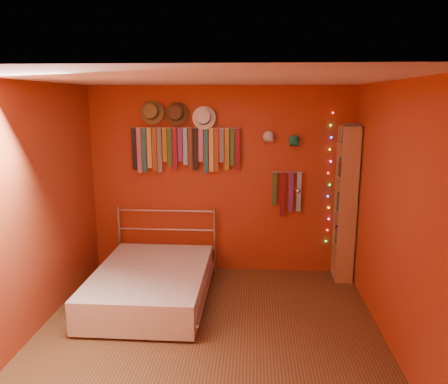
% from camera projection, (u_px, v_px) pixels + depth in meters
% --- Properties ---
extents(ground, '(3.50, 3.50, 0.00)m').
position_uv_depth(ground, '(208.00, 334.00, 4.39)').
color(ground, '#502C1B').
rests_on(ground, ground).
extents(back_wall, '(3.50, 0.02, 2.50)m').
position_uv_depth(back_wall, '(221.00, 181.00, 5.84)').
color(back_wall, maroon).
rests_on(back_wall, ground).
extents(right_wall, '(0.02, 3.50, 2.50)m').
position_uv_depth(right_wall, '(396.00, 218.00, 4.02)').
color(right_wall, maroon).
rests_on(right_wall, ground).
extents(left_wall, '(0.02, 3.50, 2.50)m').
position_uv_depth(left_wall, '(29.00, 212.00, 4.25)').
color(left_wall, maroon).
rests_on(left_wall, ground).
extents(ceiling, '(3.50, 3.50, 0.02)m').
position_uv_depth(ceiling, '(206.00, 79.00, 3.87)').
color(ceiling, white).
rests_on(ceiling, back_wall).
extents(tie_rack, '(1.45, 0.03, 0.61)m').
position_uv_depth(tie_rack, '(184.00, 148.00, 5.71)').
color(tie_rack, '#AEAEB3').
rests_on(tie_rack, back_wall).
extents(small_tie_rack, '(0.40, 0.03, 0.60)m').
position_uv_depth(small_tie_rack, '(287.00, 191.00, 5.74)').
color(small_tie_rack, '#AEAEB3').
rests_on(small_tie_rack, back_wall).
extents(fedora_olive, '(0.31, 0.17, 0.30)m').
position_uv_depth(fedora_olive, '(151.00, 112.00, 5.61)').
color(fedora_olive, brown).
rests_on(fedora_olive, back_wall).
extents(fedora_brown, '(0.30, 0.17, 0.30)m').
position_uv_depth(fedora_brown, '(176.00, 113.00, 5.60)').
color(fedora_brown, '#4F371C').
rests_on(fedora_brown, back_wall).
extents(fedora_white, '(0.30, 0.16, 0.30)m').
position_uv_depth(fedora_white, '(204.00, 117.00, 5.58)').
color(fedora_white, white).
rests_on(fedora_white, back_wall).
extents(cap_white, '(0.16, 0.20, 0.16)m').
position_uv_depth(cap_white, '(268.00, 137.00, 5.62)').
color(cap_white, silver).
rests_on(cap_white, back_wall).
extents(cap_green, '(0.16, 0.20, 0.16)m').
position_uv_depth(cap_green, '(294.00, 140.00, 5.61)').
color(cap_green, '#19734E').
rests_on(cap_green, back_wall).
extents(fairy_lights, '(0.06, 0.02, 1.73)m').
position_uv_depth(fairy_lights, '(329.00, 179.00, 5.70)').
color(fairy_lights, '#FF3333').
rests_on(fairy_lights, back_wall).
extents(reading_lamp, '(0.06, 0.27, 0.08)m').
position_uv_depth(reading_lamp, '(298.00, 191.00, 5.58)').
color(reading_lamp, '#AEAEB3').
rests_on(reading_lamp, back_wall).
extents(bookshelf, '(0.25, 0.34, 2.00)m').
position_uv_depth(bookshelf, '(349.00, 203.00, 5.56)').
color(bookshelf, '#A26849').
rests_on(bookshelf, ground).
extents(bed, '(1.36, 1.86, 0.90)m').
position_uv_depth(bed, '(151.00, 284.00, 5.09)').
color(bed, '#AEAEB3').
rests_on(bed, ground).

